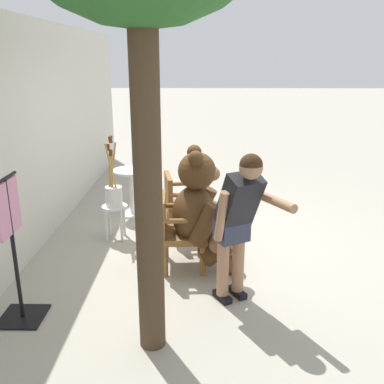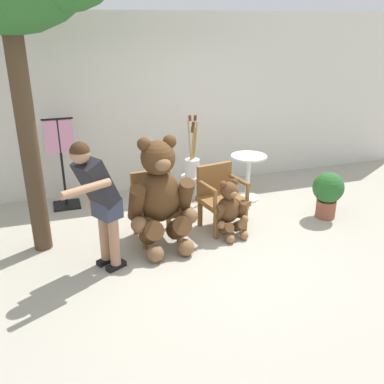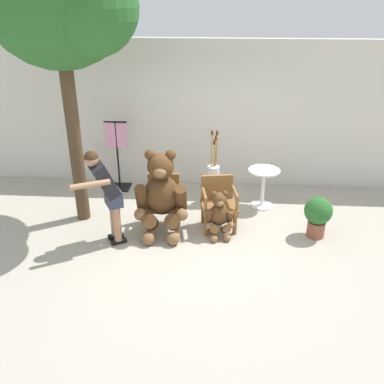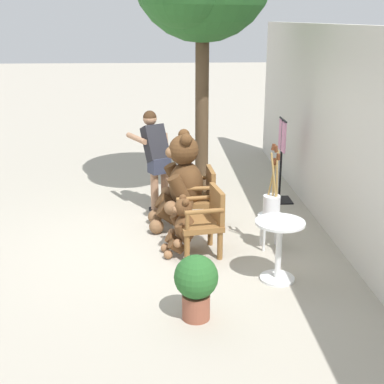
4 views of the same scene
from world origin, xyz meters
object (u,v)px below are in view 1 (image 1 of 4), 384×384
Objects in this scene: wooden_chair_left at (178,229)px; white_stool at (115,213)px; brush_bucket at (114,192)px; clothing_display_stand at (13,247)px; person_visitor at (238,216)px; teddy_bear_large at (200,210)px; wooden_chair_right at (181,203)px; teddy_bear_small at (202,209)px; round_side_table at (132,187)px; potted_plant at (197,177)px.

white_stool is at bearing 47.67° from wooden_chair_left.
brush_bucket is (0.80, 0.88, 0.19)m from wooden_chair_left.
person_visitor is at bearing -81.40° from clothing_display_stand.
teddy_bear_large is 1.03× the size of clothing_display_stand.
wooden_chair_right is at bearing -82.97° from white_stool.
person_visitor is at bearing -169.09° from teddy_bear_small.
teddy_bear_small reaches higher than round_side_table.
wooden_chair_right is 0.89m from white_stool.
teddy_bear_large is at bearing 178.40° from teddy_bear_small.
teddy_bear_large is at bearing -164.08° from wooden_chair_right.
clothing_display_stand is (-1.97, 1.41, 0.26)m from wooden_chair_right.
clothing_display_stand is at bearing 164.27° from brush_bucket.
potted_plant is at bearing 2.91° from teddy_bear_small.
potted_plant is (1.55, 0.08, 0.02)m from teddy_bear_small.
brush_bucket is at bearing 55.11° from teddy_bear_large.
white_stool is at bearing -15.81° from clothing_display_stand.
white_stool is (1.56, 1.48, -0.56)m from person_visitor.
clothing_display_stand reaches higher than round_side_table.
wooden_chair_left reaches higher than potted_plant.
teddy_bear_large is 3.05× the size of white_stool.
clothing_display_stand is at bearing 167.39° from round_side_table.
person_visitor reaches higher than potted_plant.
white_stool is (-0.13, 1.16, -0.02)m from teddy_bear_small.
teddy_bear_large is 1.82× the size of teddy_bear_small.
teddy_bear_large reaches higher than round_side_table.
brush_bucket is 1.94m from clothing_display_stand.
round_side_table is 1.06× the size of potted_plant.
person_visitor is (-0.77, -0.35, 0.23)m from teddy_bear_large.
wooden_chair_right is 1.12× the size of teddy_bear_small.
teddy_bear_small is at bearing -17.00° from wooden_chair_left.
wooden_chair_right reaches higher than white_stool.
wooden_chair_left is 0.97m from teddy_bear_small.
potted_plant is (2.47, -0.20, -0.07)m from wooden_chair_left.
teddy_bear_large reaches higher than white_stool.
round_side_table is (1.69, 0.79, -0.01)m from wooden_chair_left.
brush_bucket is at bearing -15.73° from clothing_display_stand.
clothing_display_stand is at bearing 164.19° from white_stool.
teddy_bear_small is 1.32m from round_side_table.
wooden_chair_left is 0.91m from wooden_chair_right.
brush_bucket is at bearing 53.79° from white_stool.
teddy_bear_small is (0.02, -0.28, -0.08)m from wooden_chair_right.
person_visitor is at bearing -136.44° from white_stool.
teddy_bear_large is 1.95× the size of round_side_table.
round_side_table is at bearing 128.10° from potted_plant.
wooden_chair_left reaches higher than round_side_table.
brush_bucket reaches higher than teddy_bear_small.
wooden_chair_left and wooden_chair_right have the same top height.
teddy_bear_large reaches higher than wooden_chair_right.
round_side_table reaches higher than white_stool.
brush_bucket reaches higher than potted_plant.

